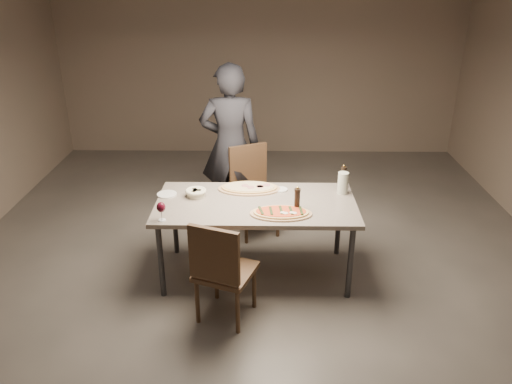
{
  "coord_description": "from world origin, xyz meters",
  "views": [
    {
      "loc": [
        0.06,
        -4.05,
        2.67
      ],
      "look_at": [
        0.0,
        0.0,
        0.85
      ],
      "focal_mm": 35.0,
      "sensor_mm": 36.0,
      "label": 1
    }
  ],
  "objects_px": {
    "carafe": "(343,183)",
    "diner": "(230,146)",
    "zucchini_pizza": "(281,213)",
    "chair_near": "(221,268)",
    "bread_basket": "(196,192)",
    "dining_table": "(256,208)",
    "pepper_mill_left": "(297,199)",
    "chair_far": "(252,185)",
    "ham_pizza": "(249,188)"
  },
  "relations": [
    {
      "from": "dining_table",
      "to": "pepper_mill_left",
      "type": "relative_size",
      "value": 8.27
    },
    {
      "from": "ham_pizza",
      "to": "diner",
      "type": "distance_m",
      "value": 0.87
    },
    {
      "from": "carafe",
      "to": "bread_basket",
      "type": "bearing_deg",
      "value": -176.11
    },
    {
      "from": "pepper_mill_left",
      "to": "carafe",
      "type": "height_order",
      "value": "pepper_mill_left"
    },
    {
      "from": "pepper_mill_left",
      "to": "chair_far",
      "type": "xyz_separation_m",
      "value": [
        -0.41,
        1.04,
        -0.32
      ]
    },
    {
      "from": "dining_table",
      "to": "diner",
      "type": "xyz_separation_m",
      "value": [
        -0.3,
        1.1,
        0.21
      ]
    },
    {
      "from": "zucchini_pizza",
      "to": "pepper_mill_left",
      "type": "xyz_separation_m",
      "value": [
        0.14,
        0.1,
        0.09
      ]
    },
    {
      "from": "diner",
      "to": "chair_far",
      "type": "bearing_deg",
      "value": 136.81
    },
    {
      "from": "pepper_mill_left",
      "to": "chair_far",
      "type": "bearing_deg",
      "value": 111.67
    },
    {
      "from": "dining_table",
      "to": "chair_far",
      "type": "bearing_deg",
      "value": 93.53
    },
    {
      "from": "dining_table",
      "to": "pepper_mill_left",
      "type": "bearing_deg",
      "value": -21.94
    },
    {
      "from": "pepper_mill_left",
      "to": "chair_near",
      "type": "xyz_separation_m",
      "value": [
        -0.63,
        -0.57,
        -0.34
      ]
    },
    {
      "from": "ham_pizza",
      "to": "pepper_mill_left",
      "type": "bearing_deg",
      "value": -48.59
    },
    {
      "from": "ham_pizza",
      "to": "bread_basket",
      "type": "relative_size",
      "value": 3.04
    },
    {
      "from": "carafe",
      "to": "chair_near",
      "type": "distance_m",
      "value": 1.45
    },
    {
      "from": "ham_pizza",
      "to": "diner",
      "type": "bearing_deg",
      "value": 101.9
    },
    {
      "from": "bread_basket",
      "to": "carafe",
      "type": "distance_m",
      "value": 1.36
    },
    {
      "from": "dining_table",
      "to": "chair_far",
      "type": "distance_m",
      "value": 0.91
    },
    {
      "from": "ham_pizza",
      "to": "zucchini_pizza",
      "type": "bearing_deg",
      "value": -65.08
    },
    {
      "from": "bread_basket",
      "to": "diner",
      "type": "height_order",
      "value": "diner"
    },
    {
      "from": "chair_near",
      "to": "chair_far",
      "type": "relative_size",
      "value": 0.97
    },
    {
      "from": "ham_pizza",
      "to": "pepper_mill_left",
      "type": "relative_size",
      "value": 2.71
    },
    {
      "from": "dining_table",
      "to": "ham_pizza",
      "type": "height_order",
      "value": "ham_pizza"
    },
    {
      "from": "bread_basket",
      "to": "carafe",
      "type": "relative_size",
      "value": 0.94
    },
    {
      "from": "bread_basket",
      "to": "chair_near",
      "type": "bearing_deg",
      "value": -70.91
    },
    {
      "from": "pepper_mill_left",
      "to": "zucchini_pizza",
      "type": "bearing_deg",
      "value": -144.49
    },
    {
      "from": "pepper_mill_left",
      "to": "diner",
      "type": "relative_size",
      "value": 0.12
    },
    {
      "from": "pepper_mill_left",
      "to": "chair_far",
      "type": "relative_size",
      "value": 0.23
    },
    {
      "from": "dining_table",
      "to": "pepper_mill_left",
      "type": "xyz_separation_m",
      "value": [
        0.36,
        -0.14,
        0.16
      ]
    },
    {
      "from": "dining_table",
      "to": "chair_near",
      "type": "bearing_deg",
      "value": -110.45
    },
    {
      "from": "zucchini_pizza",
      "to": "chair_near",
      "type": "distance_m",
      "value": 0.72
    },
    {
      "from": "zucchini_pizza",
      "to": "chair_near",
      "type": "relative_size",
      "value": 0.58
    },
    {
      "from": "zucchini_pizza",
      "to": "carafe",
      "type": "relative_size",
      "value": 2.59
    },
    {
      "from": "zucchini_pizza",
      "to": "carafe",
      "type": "height_order",
      "value": "carafe"
    },
    {
      "from": "bread_basket",
      "to": "chair_far",
      "type": "height_order",
      "value": "chair_far"
    },
    {
      "from": "pepper_mill_left",
      "to": "diner",
      "type": "bearing_deg",
      "value": 117.75
    },
    {
      "from": "chair_far",
      "to": "zucchini_pizza",
      "type": "bearing_deg",
      "value": 79.18
    },
    {
      "from": "bread_basket",
      "to": "carafe",
      "type": "xyz_separation_m",
      "value": [
        1.36,
        0.09,
        0.06
      ]
    },
    {
      "from": "ham_pizza",
      "to": "carafe",
      "type": "height_order",
      "value": "carafe"
    },
    {
      "from": "dining_table",
      "to": "bread_basket",
      "type": "height_order",
      "value": "bread_basket"
    },
    {
      "from": "zucchini_pizza",
      "to": "diner",
      "type": "xyz_separation_m",
      "value": [
        -0.52,
        1.35,
        0.14
      ]
    },
    {
      "from": "carafe",
      "to": "diner",
      "type": "relative_size",
      "value": 0.11
    },
    {
      "from": "dining_table",
      "to": "ham_pizza",
      "type": "bearing_deg",
      "value": 103.64
    },
    {
      "from": "ham_pizza",
      "to": "chair_far",
      "type": "height_order",
      "value": "chair_far"
    },
    {
      "from": "bread_basket",
      "to": "chair_near",
      "type": "height_order",
      "value": "chair_near"
    },
    {
      "from": "carafe",
      "to": "diner",
      "type": "xyz_separation_m",
      "value": [
        -1.1,
        0.89,
        0.05
      ]
    },
    {
      "from": "zucchini_pizza",
      "to": "ham_pizza",
      "type": "distance_m",
      "value": 0.6
    },
    {
      "from": "dining_table",
      "to": "diner",
      "type": "height_order",
      "value": "diner"
    },
    {
      "from": "pepper_mill_left",
      "to": "chair_far",
      "type": "distance_m",
      "value": 1.17
    },
    {
      "from": "bread_basket",
      "to": "carafe",
      "type": "height_order",
      "value": "carafe"
    }
  ]
}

